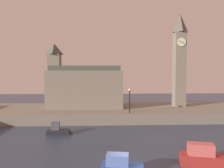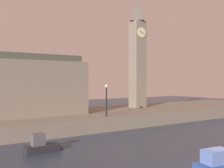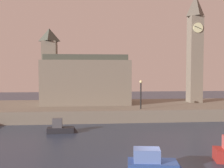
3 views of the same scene
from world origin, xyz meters
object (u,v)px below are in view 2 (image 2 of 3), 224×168
object	(u,v)px
streetlamp	(106,96)
boat_tour_blue	(222,165)
parliament_hall	(26,85)
clock_tower	(137,52)
boat_barge_dark	(44,146)

from	to	relation	value
streetlamp	boat_tour_blue	bearing A→B (deg)	-98.07
parliament_hall	streetlamp	xyz separation A→B (m)	(7.15, -5.62, -1.26)
clock_tower	boat_tour_blue	xyz separation A→B (m)	(-11.53, -21.90, -9.11)
clock_tower	boat_barge_dark	world-z (taller)	clock_tower
boat_tour_blue	clock_tower	bearing A→B (deg)	62.23
clock_tower	boat_barge_dark	bearing A→B (deg)	-148.19
boat_barge_dark	clock_tower	bearing A→B (deg)	31.81
parliament_hall	boat_tour_blue	distance (m)	22.43
clock_tower	streetlamp	xyz separation A→B (m)	(-9.29, -6.08, -5.96)
streetlamp	boat_tour_blue	xyz separation A→B (m)	(-2.24, -15.82, -3.15)
streetlamp	boat_barge_dark	xyz separation A→B (m)	(-8.88, -5.19, -3.26)
streetlamp	boat_barge_dark	bearing A→B (deg)	-149.70
clock_tower	streetlamp	world-z (taller)	clock_tower
boat_tour_blue	parliament_hall	bearing A→B (deg)	102.90
parliament_hall	boat_tour_blue	xyz separation A→B (m)	(4.91, -21.44, -4.40)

